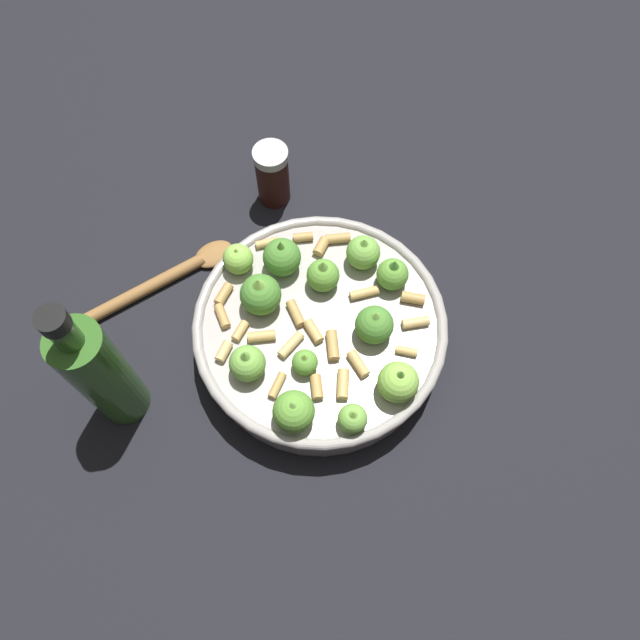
{
  "coord_description": "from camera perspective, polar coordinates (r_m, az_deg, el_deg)",
  "views": [
    {
      "loc": [
        0.15,
        -0.25,
        0.69
      ],
      "look_at": [
        0.0,
        0.0,
        0.06
      ],
      "focal_mm": 34.82,
      "sensor_mm": 36.0,
      "label": 1
    }
  ],
  "objects": [
    {
      "name": "cooking_pan",
      "position": [
        0.72,
        -0.04,
        -0.87
      ],
      "size": [
        0.29,
        0.29,
        0.11
      ],
      "color": "#9E9993",
      "rests_on": "ground"
    },
    {
      "name": "olive_oil_bottle",
      "position": [
        0.68,
        -19.54,
        -4.58
      ],
      "size": [
        0.06,
        0.06,
        0.23
      ],
      "color": "#336023",
      "rests_on": "ground"
    },
    {
      "name": "pepper_shaker",
      "position": [
        0.83,
        -4.39,
        13.15
      ],
      "size": [
        0.04,
        0.04,
        0.09
      ],
      "color": "#33140F",
      "rests_on": "ground"
    },
    {
      "name": "wooden_spoon",
      "position": [
        0.81,
        -14.79,
        3.26
      ],
      "size": [
        0.13,
        0.23,
        0.02
      ],
      "color": "olive",
      "rests_on": "ground"
    },
    {
      "name": "ground_plane",
      "position": [
        0.75,
        -0.0,
        -2.06
      ],
      "size": [
        2.4,
        2.4,
        0.0
      ],
      "primitive_type": "plane",
      "color": "black"
    }
  ]
}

